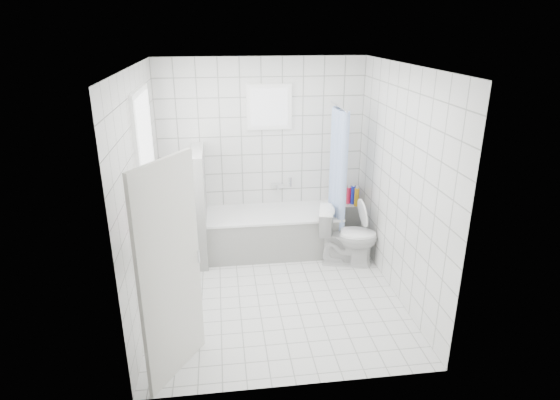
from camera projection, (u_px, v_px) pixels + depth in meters
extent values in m
plane|color=white|center=(276.00, 294.00, 5.51)|extent=(3.00, 3.00, 0.00)
plane|color=white|center=(275.00, 66.00, 4.59)|extent=(3.00, 3.00, 0.00)
cube|color=white|center=(262.00, 154.00, 6.44)|extent=(2.80, 0.02, 2.60)
cube|color=white|center=(299.00, 253.00, 3.66)|extent=(2.80, 0.02, 2.60)
cube|color=white|center=(142.00, 196.00, 4.88)|extent=(0.02, 3.00, 2.60)
cube|color=white|center=(399.00, 185.00, 5.22)|extent=(0.02, 3.00, 2.60)
cube|color=white|center=(148.00, 160.00, 5.06)|extent=(0.01, 0.90, 1.40)
cube|color=white|center=(269.00, 107.00, 6.19)|extent=(0.50, 0.01, 0.50)
cube|color=white|center=(158.00, 223.00, 5.33)|extent=(0.18, 1.02, 0.08)
cube|color=silver|center=(171.00, 273.00, 3.97)|extent=(0.46, 0.70, 2.00)
cube|color=white|center=(273.00, 233.00, 6.47)|extent=(1.79, 0.75, 0.55)
cube|color=white|center=(273.00, 213.00, 6.37)|extent=(1.81, 0.77, 0.03)
cube|color=white|center=(200.00, 205.00, 6.14)|extent=(0.15, 0.85, 1.50)
cube|color=white|center=(349.00, 221.00, 6.85)|extent=(0.40, 0.24, 0.55)
imported|color=white|center=(348.00, 236.00, 6.10)|extent=(0.84, 0.60, 0.78)
cylinder|color=silver|center=(339.00, 107.00, 5.94)|extent=(0.02, 0.80, 0.02)
cube|color=silver|center=(277.00, 185.00, 6.59)|extent=(0.18, 0.06, 0.06)
imported|color=#C44C9B|center=(154.00, 218.00, 4.94)|extent=(0.18, 0.17, 0.33)
imported|color=#C864B7|center=(161.00, 204.00, 5.52)|extent=(0.12, 0.12, 0.18)
imported|color=silver|center=(159.00, 204.00, 5.38)|extent=(0.14, 0.14, 0.29)
imported|color=#33E9E3|center=(156.00, 218.00, 5.11)|extent=(0.09, 0.09, 0.18)
cylinder|color=#1828C7|center=(353.00, 195.00, 6.71)|extent=(0.06, 0.06, 0.27)
cylinder|color=yellow|center=(357.00, 197.00, 6.63)|extent=(0.06, 0.06, 0.26)
cylinder|color=red|center=(349.00, 196.00, 6.73)|extent=(0.06, 0.06, 0.24)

